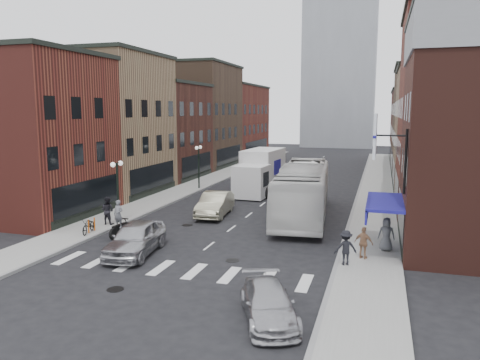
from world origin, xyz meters
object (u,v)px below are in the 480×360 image
at_px(motorcycle_rider, 119,220).
at_px(ped_right_b, 364,243).
at_px(billboard_sign, 377,137).
at_px(bike_rack, 92,225).
at_px(box_truck, 260,172).
at_px(parked_bicycle, 89,226).
at_px(ped_left_solo, 108,211).
at_px(ped_right_c, 386,234).
at_px(ped_right_a, 346,248).
at_px(transit_bus, 303,191).
at_px(streetlamp_far, 199,159).
at_px(curb_car, 268,304).
at_px(sedan_left_near, 136,238).
at_px(streetlamp_near, 117,180).
at_px(sedan_left_far, 215,204).

bearing_deg(motorcycle_rider, ped_right_b, 3.57).
height_order(billboard_sign, bike_rack, billboard_sign).
height_order(box_truck, parked_bicycle, box_truck).
distance_m(ped_left_solo, ped_right_c, 16.98).
xyz_separation_m(box_truck, ped_right_a, (8.95, -18.59, -0.91)).
xyz_separation_m(billboard_sign, transit_bus, (-4.83, 8.92, -4.28)).
relative_size(motorcycle_rider, parked_bicycle, 1.27).
bearing_deg(streetlamp_far, ped_right_a, -51.29).
relative_size(curb_car, ped_left_solo, 2.39).
bearing_deg(bike_rack, curb_car, -32.70).
height_order(ped_left_solo, ped_right_c, ped_left_solo).
bearing_deg(curb_car, streetlamp_far, 94.37).
relative_size(sedan_left_near, ped_right_b, 3.14).
distance_m(sedan_left_near, parked_bicycle, 5.12).
height_order(billboard_sign, ped_left_solo, billboard_sign).
bearing_deg(parked_bicycle, motorcycle_rider, -3.00).
distance_m(motorcycle_rider, parked_bicycle, 1.92).
bearing_deg(parked_bicycle, box_truck, 56.82).
xyz_separation_m(streetlamp_near, bike_rack, (-0.20, -2.70, -2.36)).
bearing_deg(transit_bus, sedan_left_far, -173.20).
xyz_separation_m(billboard_sign, streetlamp_far, (-15.99, 17.50, -3.22)).
relative_size(streetlamp_far, sedan_left_far, 0.82).
xyz_separation_m(billboard_sign, box_truck, (-10.13, 17.62, -4.24)).
distance_m(box_truck, sedan_left_near, 19.68).
height_order(streetlamp_far, transit_bus, streetlamp_far).
height_order(streetlamp_far, sedan_left_near, streetlamp_far).
bearing_deg(billboard_sign, motorcycle_rider, 176.71).
bearing_deg(streetlamp_far, sedan_left_near, -77.50).
bearing_deg(streetlamp_near, transit_bus, 25.91).
xyz_separation_m(box_truck, curb_car, (6.78, -25.07, -1.27)).
height_order(sedan_left_near, ped_right_b, ped_right_b).
bearing_deg(sedan_left_near, ped_right_c, 10.22).
xyz_separation_m(motorcycle_rider, curb_car, (10.97, -8.27, -0.40)).
relative_size(bike_rack, sedan_left_near, 0.16).
bearing_deg(billboard_sign, streetlamp_far, 132.41).
xyz_separation_m(sedan_left_near, ped_right_a, (10.48, 1.00, 0.13)).
bearing_deg(transit_bus, ped_right_c, -57.12).
distance_m(sedan_left_near, ped_left_solo, 6.60).
distance_m(bike_rack, ped_right_c, 16.88).
relative_size(streetlamp_far, box_truck, 0.46).
bearing_deg(ped_right_a, billboard_sign, -160.71).
bearing_deg(transit_bus, streetlamp_near, -159.36).
bearing_deg(motorcycle_rider, bike_rack, -173.22).
xyz_separation_m(ped_left_solo, ped_right_b, (15.90, -2.51, -0.09)).
bearing_deg(ped_right_a, curb_car, 51.69).
xyz_separation_m(streetlamp_far, sedan_left_far, (5.17, -9.86, -2.09)).
height_order(motorcycle_rider, transit_bus, transit_bus).
bearing_deg(box_truck, parked_bicycle, -105.62).
relative_size(bike_rack, ped_right_b, 0.50).
relative_size(streetlamp_far, curb_car, 0.97).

